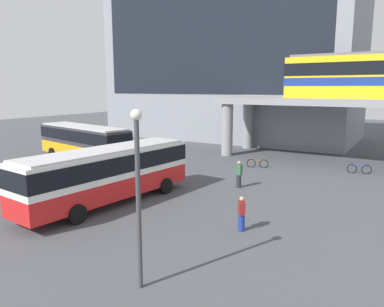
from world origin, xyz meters
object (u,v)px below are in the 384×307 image
bicycle_brown (258,163)px  pedestrian_waiting_near_stop (241,215)px  bus_secondary (83,139)px  bus_main (108,170)px  bicycle_blue (359,169)px  pedestrian_near_building (239,175)px  station_building (233,55)px

bicycle_brown → pedestrian_waiting_near_stop: size_ratio=1.04×
bicycle_brown → bus_secondary: bearing=-159.1°
bus_main → bicycle_blue: (11.23, 15.71, -1.63)m
pedestrian_near_building → bicycle_brown: bearing=100.7°
bus_main → bicycle_blue: size_ratio=6.40×
station_building → bicycle_brown: 23.17m
station_building → bus_main: bearing=-77.4°
bus_secondary → pedestrian_near_building: (15.76, -1.02, -1.13)m
station_building → bicycle_blue: size_ratio=18.04×
bus_main → bicycle_blue: 19.38m
bus_main → bus_secondary: same height
bus_main → bus_secondary: (-10.86, 8.13, 0.00)m
bicycle_brown → bicycle_blue: bearing=15.1°
pedestrian_near_building → bus_secondary: bearing=176.3°
bus_main → pedestrian_waiting_near_stop: size_ratio=6.81×
bicycle_brown → pedestrian_near_building: size_ratio=0.95×
bicycle_brown → pedestrian_near_building: 6.70m
bus_secondary → pedestrian_waiting_near_stop: 20.63m
station_building → bicycle_brown: bearing=-58.9°
station_building → bus_main: (6.99, -31.33, -8.93)m
station_building → pedestrian_waiting_near_stop: size_ratio=19.19×
station_building → pedestrian_waiting_near_stop: (15.12, -31.16, -10.14)m
bus_secondary → bicycle_blue: bus_secondary is taller
pedestrian_waiting_near_stop → pedestrian_near_building: 7.66m
bicycle_blue → pedestrian_waiting_near_stop: pedestrian_waiting_near_stop is taller
bicycle_blue → pedestrian_near_building: bearing=-126.3°
bus_secondary → bicycle_brown: bearing=20.9°
station_building → pedestrian_waiting_near_stop: 36.09m
bicycle_brown → pedestrian_waiting_near_stop: (4.47, -13.51, 0.41)m
bus_main → pedestrian_near_building: size_ratio=6.22×
bus_main → bicycle_brown: bus_main is taller
station_building → pedestrian_near_building: (11.89, -24.22, -10.06)m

